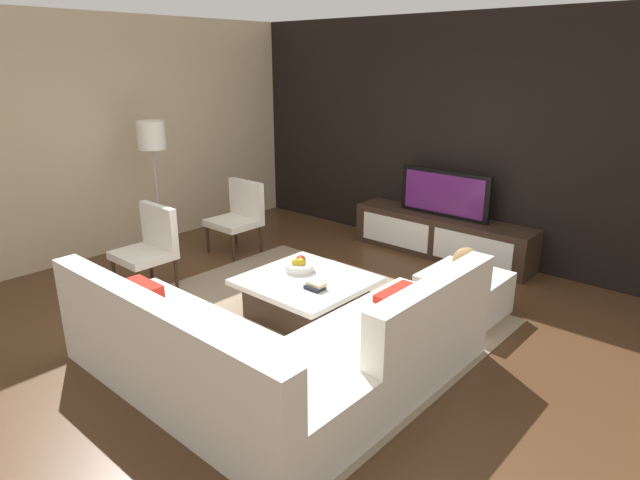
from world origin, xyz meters
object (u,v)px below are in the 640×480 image
Objects in this scene: coffee_table at (306,296)px; decorative_ball at (466,261)px; ottoman at (463,294)px; floor_lamp at (152,144)px; sectional_couch at (275,352)px; book_stack at (316,286)px; fruit_bowl at (300,266)px; accent_chair_near at (150,243)px; media_console at (441,236)px; accent_chair_far at (239,212)px; television at (444,194)px.

decorative_ball is (1.06, 1.02, 0.33)m from coffee_table.
coffee_table is 1.47m from ottoman.
sectional_couch is at bearing -18.83° from floor_lamp.
coffee_table is at bearing 151.72° from book_stack.
sectional_couch reaches higher than ottoman.
floor_lamp is at bearing 176.37° from book_stack.
accent_chair_near is at bearing -155.97° from fruit_bowl.
floor_lamp is (-0.79, 0.61, 0.87)m from accent_chair_near.
decorative_ball is at bearing 53.71° from book_stack.
media_console is 2.58× the size of accent_chair_far.
book_stack is at bearing -126.29° from ottoman.
book_stack reaches higher than ottoman.
book_stack is (-0.40, 0.88, 0.12)m from sectional_couch.
book_stack is (0.12, -2.42, -0.37)m from television.
fruit_bowl is at bearing -13.39° from accent_chair_far.
accent_chair_far is (-1.88, 0.81, 0.29)m from coffee_table.
decorative_ball reaches higher than book_stack.
media_console is 1.60m from ottoman.
television is 1.32× the size of accent_chair_far.
accent_chair_far is (0.58, 0.76, -0.87)m from floor_lamp.
sectional_couch is 14.85× the size of book_stack.
ottoman is (3.52, 0.97, -1.16)m from floor_lamp.
sectional_couch is 9.78× the size of decorative_ball.
media_console is 2.43m from book_stack.
coffee_table is 1.23× the size of accent_chair_near.
coffee_table is 6.38× the size of book_stack.
sectional_couch is 2.08m from decorative_ball.
sectional_couch is 1.37m from fruit_bowl.
accent_chair_near reaches higher than sectional_couch.
coffee_table is 4.20× the size of decorative_ball.
coffee_table is 3.82× the size of fruit_bowl.
sectional_couch is 1.53× the size of floor_lamp.
sectional_couch is at bearing -54.00° from fruit_bowl.
coffee_table is at bearing 8.21° from accent_chair_near.
television is at bearing 127.01° from ottoman.
fruit_bowl is 0.32× the size of accent_chair_far.
floor_lamp is 1.29m from accent_chair_far.
sectional_couch reaches higher than decorative_ball.
media_console is 2.58× the size of accent_chair_near.
media_console is 2.49m from accent_chair_far.
coffee_table is at bearing -29.38° from fruit_bowl.
fruit_bowl is 0.46m from book_stack.
media_console is 8.83× the size of decorative_ball.
media_console is 1.38× the size of floor_lamp.
book_stack is at bearing 114.18° from sectional_couch.
decorative_ball is (0.44, 2.02, 0.24)m from sectional_couch.
coffee_table is (-0.10, -2.30, -0.05)m from media_console.
floor_lamp is at bearing -164.60° from decorative_ball.
coffee_table is at bearing -14.08° from accent_chair_far.
decorative_ball is at bearing 0.00° from ottoman.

